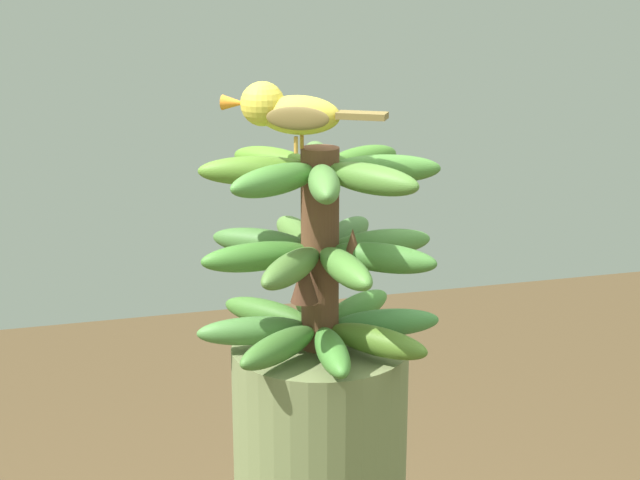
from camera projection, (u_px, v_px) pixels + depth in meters
The scene contains 2 objects.
banana_bunch at pixel (320, 250), 1.31m from camera, with size 0.33×0.33×0.27m.
perched_bird at pixel (287, 111), 1.24m from camera, with size 0.19×0.13×0.09m.
Camera 1 is at (0.34, 1.21, 1.88)m, focal length 56.32 mm.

